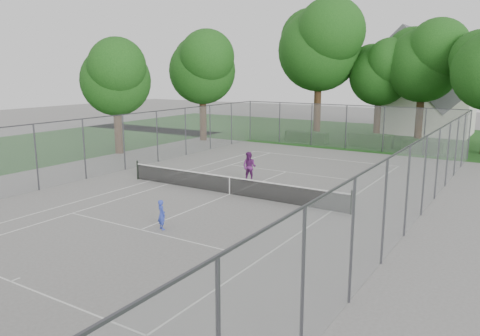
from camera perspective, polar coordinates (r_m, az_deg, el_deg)
The scene contains 16 objects.
ground at distance 23.86m, azimuth -1.28°, elevation -3.24°, with size 120.00×120.00×0.00m, color slate.
grass_far at distance 47.38m, azimuth 16.38°, elevation 3.81°, with size 60.00×20.00×0.00m, color #174313.
court_markings at distance 23.86m, azimuth -1.28°, elevation -3.22°, with size 11.03×23.83×0.01m.
tennis_net at distance 23.74m, azimuth -1.29°, elevation -2.05°, with size 12.87×0.10×1.10m.
perimeter_fence at distance 23.46m, azimuth -1.30°, elevation 1.04°, with size 18.08×34.08×3.52m.
tree_far_left at distance 45.58m, azimuth 9.75°, elevation 14.79°, with size 8.80×8.04×12.65m.
tree_far_midleft at distance 45.03m, azimuth 16.78°, elevation 11.33°, with size 6.29×5.74×9.04m.
tree_far_midright at distance 43.64m, azimuth 21.60°, elevation 12.28°, with size 7.26×6.63×10.44m.
tree_side_back at distance 42.18m, azimuth -4.60°, elevation 12.38°, with size 6.73×6.14×9.67m.
tree_side_front at distance 36.34m, azimuth -14.95°, elevation 10.91°, with size 5.95×5.43×8.56m.
hedge_left at distance 41.64m, azimuth 8.13°, elevation 3.78°, with size 3.74×1.12×0.94m, color #183F14.
hedge_mid at distance 39.92m, azimuth 15.60°, elevation 3.25°, with size 3.54×1.01×1.11m, color #183F14.
hedge_right at distance 38.97m, azimuth 21.44°, elevation 2.53°, with size 3.09×1.13×0.93m, color #183F14.
house at distance 50.44m, azimuth 21.93°, elevation 8.71°, with size 8.41×6.51×10.47m.
girl_player at distance 18.83m, azimuth -9.54°, elevation -5.62°, with size 0.44×0.29×1.21m, color #3244BC.
woman_player at distance 26.44m, azimuth 1.15°, elevation 0.15°, with size 0.83×0.64×1.70m, color #622267.
Camera 1 is at (12.74, -19.21, 6.19)m, focal length 35.00 mm.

